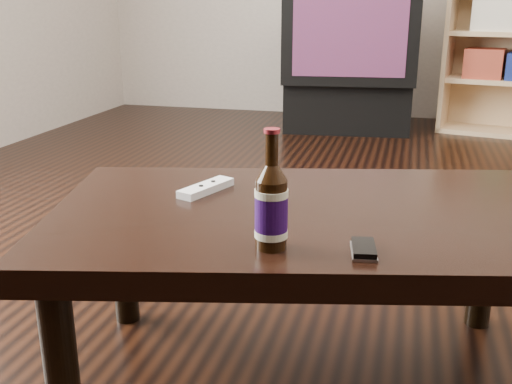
% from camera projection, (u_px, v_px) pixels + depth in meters
% --- Properties ---
extents(floor, '(5.00, 6.00, 0.01)m').
position_uv_depth(floor, '(389.00, 273.00, 2.08)').
color(floor, black).
rests_on(floor, ground).
extents(tv_stand, '(0.91, 0.52, 0.35)m').
position_uv_depth(tv_stand, '(347.00, 106.00, 4.31)').
color(tv_stand, black).
rests_on(tv_stand, floor).
extents(tv, '(0.95, 0.65, 0.67)m').
position_uv_depth(tv, '(350.00, 33.00, 4.15)').
color(tv, black).
rests_on(tv, tv_stand).
extents(bookshelf, '(0.79, 0.48, 1.37)m').
position_uv_depth(bookshelf, '(504.00, 29.00, 4.07)').
color(bookshelf, tan).
rests_on(bookshelf, floor).
extents(coffee_table, '(1.31, 0.94, 0.44)m').
position_uv_depth(coffee_table, '(310.00, 232.00, 1.39)').
color(coffee_table, black).
rests_on(coffee_table, floor).
extents(beer_bottle, '(0.07, 0.07, 0.23)m').
position_uv_depth(beer_bottle, '(271.00, 207.00, 1.13)').
color(beer_bottle, black).
rests_on(beer_bottle, coffee_table).
extents(phone, '(0.06, 0.10, 0.02)m').
position_uv_depth(phone, '(364.00, 249.00, 1.13)').
color(phone, '#A3A3A5').
rests_on(phone, coffee_table).
extents(remote, '(0.10, 0.17, 0.02)m').
position_uv_depth(remote, '(206.00, 188.00, 1.49)').
color(remote, silver).
rests_on(remote, coffee_table).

